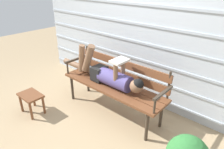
# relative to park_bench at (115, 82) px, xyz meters

# --- Properties ---
(ground_plane) EXTENTS (12.00, 12.00, 0.00)m
(ground_plane) POSITION_rel_park_bench_xyz_m (-0.00, -0.21, -0.51)
(ground_plane) COLOR tan
(house_siding) EXTENTS (4.61, 0.08, 2.59)m
(house_siding) POSITION_rel_park_bench_xyz_m (-0.00, 0.58, 0.79)
(house_siding) COLOR #B2BCC6
(house_siding) RESTS_ON ground
(park_bench) EXTENTS (1.73, 0.48, 0.86)m
(park_bench) POSITION_rel_park_bench_xyz_m (0.00, 0.00, 0.00)
(park_bench) COLOR brown
(park_bench) RESTS_ON ground
(reclining_person) EXTENTS (1.77, 0.26, 0.58)m
(reclining_person) POSITION_rel_park_bench_xyz_m (-0.10, -0.07, 0.12)
(reclining_person) COLOR #514784
(footstool) EXTENTS (0.39, 0.26, 0.33)m
(footstool) POSITION_rel_park_bench_xyz_m (-0.91, -0.92, -0.25)
(footstool) COLOR brown
(footstool) RESTS_ON ground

